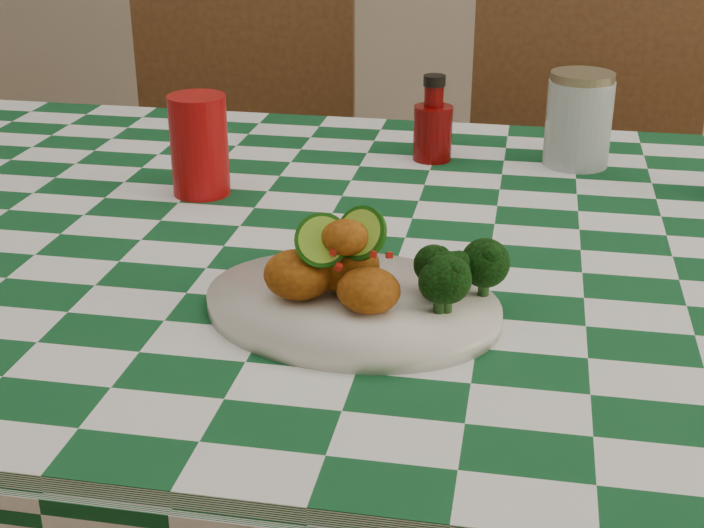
% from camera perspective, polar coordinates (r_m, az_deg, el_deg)
% --- Properties ---
extents(dining_table, '(1.66, 1.06, 0.79)m').
position_cam_1_polar(dining_table, '(1.37, 2.74, -13.89)').
color(dining_table, '#104922').
rests_on(dining_table, ground).
extents(plate, '(0.33, 0.28, 0.02)m').
position_cam_1_polar(plate, '(0.98, -0.00, -2.47)').
color(plate, silver).
rests_on(plate, dining_table).
extents(fried_chicken_pile, '(0.13, 0.10, 0.08)m').
position_cam_1_polar(fried_chicken_pile, '(0.96, -0.29, 0.27)').
color(fried_chicken_pile, '#AF5A10').
rests_on(fried_chicken_pile, plate).
extents(broccoli_side, '(0.08, 0.08, 0.06)m').
position_cam_1_polar(broccoli_side, '(0.96, 6.12, -0.62)').
color(broccoli_side, black).
rests_on(broccoli_side, plate).
extents(red_tumbler, '(0.09, 0.09, 0.13)m').
position_cam_1_polar(red_tumbler, '(1.31, -8.88, 6.84)').
color(red_tumbler, '#9E080A').
rests_on(red_tumbler, dining_table).
extents(ketchup_bottle, '(0.07, 0.07, 0.13)m').
position_cam_1_polar(ketchup_bottle, '(1.44, 4.75, 8.46)').
color(ketchup_bottle, '#660505').
rests_on(ketchup_bottle, dining_table).
extents(mason_jar, '(0.11, 0.11, 0.13)m').
position_cam_1_polar(mason_jar, '(1.45, 13.06, 8.21)').
color(mason_jar, '#B2BCBA').
rests_on(mason_jar, dining_table).
extents(wooden_chair_left, '(0.52, 0.54, 1.03)m').
position_cam_1_polar(wooden_chair_left, '(2.03, -7.01, 2.93)').
color(wooden_chair_left, '#472814').
rests_on(wooden_chair_left, ground).
extents(wooden_chair_right, '(0.46, 0.48, 0.98)m').
position_cam_1_polar(wooden_chair_right, '(1.90, 13.01, 0.33)').
color(wooden_chair_right, '#472814').
rests_on(wooden_chair_right, ground).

